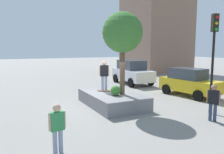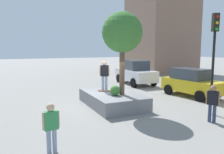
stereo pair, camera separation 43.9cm
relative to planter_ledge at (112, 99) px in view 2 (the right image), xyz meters
The scene contains 11 objects.
ground_plane 0.51m from the planter_ledge, 117.50° to the right, with size 120.00×120.00×0.00m, color gray.
planter_ledge is the anchor object (origin of this frame).
plaza_tree 3.72m from the planter_ledge, 24.34° to the left, with size 2.14×2.14×4.40m.
boxwood_shrub 0.96m from the planter_ledge, 11.28° to the right, with size 0.54×0.54×0.54m, color #3D7A33.
skateboard 0.75m from the planter_ledge, 160.20° to the right, with size 0.62×0.78×0.07m.
skateboarder 1.56m from the planter_ledge, 160.20° to the right, with size 0.36×0.55×1.73m.
police_car 7.87m from the planter_ledge, 140.11° to the left, with size 4.67×2.30×2.14m.
taxi_cab 5.90m from the planter_ledge, 90.19° to the left, with size 4.22×2.30×1.87m.
traffic_light_corner 5.91m from the planter_ledge, 47.03° to the left, with size 0.37×0.35×4.86m.
pedestrian_crossing 5.27m from the planter_ledge, 32.34° to the left, with size 0.48×0.40×1.65m.
passerby_with_bag 6.06m from the planter_ledge, 42.52° to the right, with size 0.24×0.53×1.58m.
Camera 2 is at (11.37, -4.79, 3.24)m, focal length 35.67 mm.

